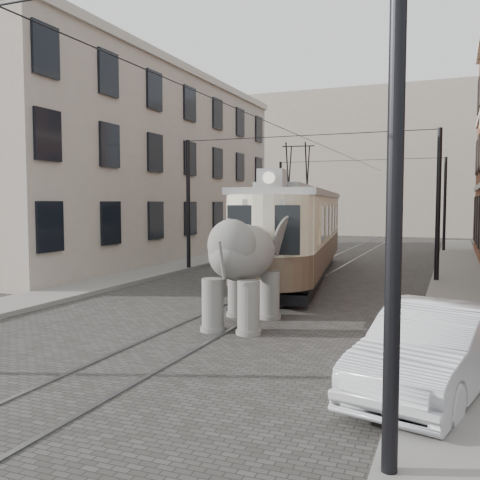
% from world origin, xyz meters
% --- Properties ---
extents(ground, '(120.00, 120.00, 0.00)m').
position_xyz_m(ground, '(0.00, 0.00, 0.00)').
color(ground, '#3E3B39').
extents(tram_rails, '(1.54, 80.00, 0.02)m').
position_xyz_m(tram_rails, '(0.00, 0.00, 0.01)').
color(tram_rails, slate).
rests_on(tram_rails, ground).
extents(sidewalk_right, '(2.00, 60.00, 0.15)m').
position_xyz_m(sidewalk_right, '(6.00, 0.00, 0.07)').
color(sidewalk_right, slate).
rests_on(sidewalk_right, ground).
extents(sidewalk_left, '(2.00, 60.00, 0.15)m').
position_xyz_m(sidewalk_left, '(-6.50, 0.00, 0.07)').
color(sidewalk_left, slate).
rests_on(sidewalk_left, ground).
extents(stucco_building, '(7.00, 24.00, 10.00)m').
position_xyz_m(stucco_building, '(-11.00, 10.00, 5.00)').
color(stucco_building, gray).
rests_on(stucco_building, ground).
extents(distant_block, '(28.00, 10.00, 14.00)m').
position_xyz_m(distant_block, '(0.00, 40.00, 7.00)').
color(distant_block, gray).
rests_on(distant_block, ground).
extents(catenary, '(11.00, 30.20, 6.00)m').
position_xyz_m(catenary, '(-0.20, 5.00, 3.00)').
color(catenary, black).
rests_on(catenary, ground).
extents(tram, '(4.93, 14.24, 5.54)m').
position_xyz_m(tram, '(-0.31, 5.71, 2.77)').
color(tram, beige).
rests_on(tram, ground).
extents(elephant, '(2.82, 4.83, 2.88)m').
position_xyz_m(elephant, '(0.78, -3.30, 1.44)').
color(elephant, slate).
rests_on(elephant, ground).
extents(parked_car, '(2.61, 4.70, 1.47)m').
position_xyz_m(parked_car, '(5.52, -6.78, 0.73)').
color(parked_car, '#B7B8BC').
rests_on(parked_car, ground).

